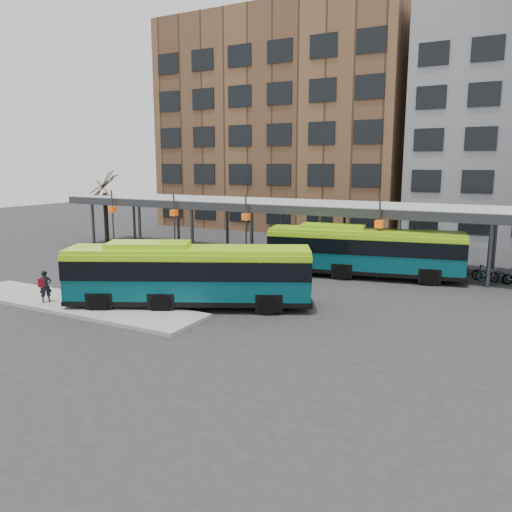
{
  "coord_description": "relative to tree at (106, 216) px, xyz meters",
  "views": [
    {
      "loc": [
        13.3,
        -19.52,
        6.75
      ],
      "look_at": [
        0.64,
        4.3,
        1.8
      ],
      "focal_mm": 35.0,
      "sensor_mm": 36.0,
      "label": 1
    }
  ],
  "objects": [
    {
      "name": "tree",
      "position": [
        0.0,
        0.0,
        0.0
      ],
      "size": [
        1.64,
        1.64,
        5.6
      ],
      "color": "black",
      "rests_on": "ground"
    },
    {
      "name": "canopy",
      "position": [
        17.94,
        0.87,
        1.47
      ],
      "size": [
        40.0,
        6.53,
        4.8
      ],
      "color": "#999B9E",
      "rests_on": "ground"
    },
    {
      "name": "boarding_island",
      "position": [
        12.5,
        -15.0,
        -2.34
      ],
      "size": [
        14.0,
        3.0,
        0.18
      ],
      "primitive_type": "cube",
      "color": "gray",
      "rests_on": "ground"
    },
    {
      "name": "bike_rack",
      "position": [
        30.5,
        0.02,
        -1.97
      ],
      "size": [
        4.77,
        1.32,
        0.97
      ],
      "color": "slate",
      "rests_on": "ground"
    },
    {
      "name": "ground",
      "position": [
        18.0,
        -12.0,
        -2.43
      ],
      "size": [
        120.0,
        120.0,
        0.0
      ],
      "primitive_type": "plane",
      "color": "#28282B",
      "rests_on": "ground"
    },
    {
      "name": "bus_rear",
      "position": [
        23.07,
        -2.24,
        -0.79
      ],
      "size": [
        11.74,
        4.59,
        3.17
      ],
      "rotation": [
        0.0,
        0.0,
        0.19
      ],
      "color": "#06444B",
      "rests_on": "ground"
    },
    {
      "name": "bus_front",
      "position": [
        17.59,
        -12.6,
        -0.79
      ],
      "size": [
        11.36,
        7.29,
        3.16
      ],
      "rotation": [
        0.0,
        0.0,
        0.46
      ],
      "color": "#06444B",
      "rests_on": "ground"
    },
    {
      "name": "pedestrian",
      "position": [
        11.32,
        -15.64,
        -1.46
      ],
      "size": [
        0.62,
        0.68,
        1.56
      ],
      "rotation": [
        0.0,
        0.0,
        0.98
      ],
      "color": "black",
      "rests_on": "boarding_island"
    },
    {
      "name": "building_brick",
      "position": [
        8.0,
        20.0,
        8.57
      ],
      "size": [
        26.0,
        14.0,
        22.0
      ],
      "primitive_type": "cube",
      "color": "brown",
      "rests_on": "ground"
    }
  ]
}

